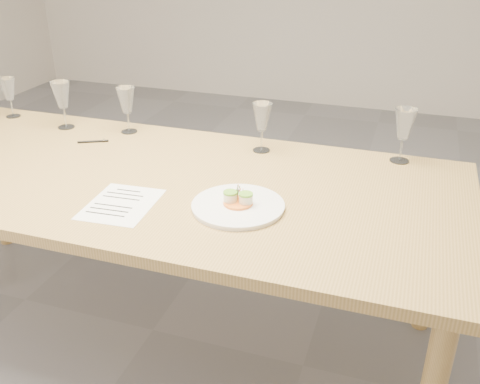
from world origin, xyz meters
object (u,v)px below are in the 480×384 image
(dinner_plate, at_px, (238,205))
(wine_glass_3, at_px, (262,118))
(wine_glass_1, at_px, (62,96))
(wine_glass_0, at_px, (8,90))
(wine_glass_4, at_px, (404,125))
(wine_glass_2, at_px, (126,101))
(dining_table, at_px, (140,190))
(recipe_sheet, at_px, (121,204))
(ballpoint_pen, at_px, (93,141))

(dinner_plate, distance_m, wine_glass_3, 0.52)
(wine_glass_1, xyz_separation_m, wine_glass_3, (0.93, 0.01, -0.01))
(wine_glass_0, bearing_deg, wine_glass_4, 0.86)
(dinner_plate, bearing_deg, wine_glass_2, 142.64)
(dining_table, height_order, wine_glass_2, wine_glass_2)
(wine_glass_1, bearing_deg, wine_glass_3, 0.81)
(dining_table, height_order, wine_glass_4, wine_glass_4)
(recipe_sheet, height_order, ballpoint_pen, ballpoint_pen)
(dinner_plate, relative_size, wine_glass_1, 1.43)
(wine_glass_2, relative_size, wine_glass_4, 0.96)
(wine_glass_2, bearing_deg, wine_glass_1, -172.74)
(ballpoint_pen, xyz_separation_m, wine_glass_4, (1.25, 0.20, 0.14))
(wine_glass_0, bearing_deg, ballpoint_pen, -17.74)
(dining_table, relative_size, recipe_sheet, 8.44)
(recipe_sheet, distance_m, wine_glass_3, 0.69)
(ballpoint_pen, relative_size, wine_glass_1, 0.56)
(ballpoint_pen, distance_m, wine_glass_3, 0.73)
(wine_glass_3, bearing_deg, dinner_plate, -82.17)
(dining_table, height_order, recipe_sheet, recipe_sheet)
(dining_table, height_order, wine_glass_0, wine_glass_0)
(ballpoint_pen, xyz_separation_m, wine_glass_2, (0.08, 0.16, 0.14))
(wine_glass_0, xyz_separation_m, wine_glass_3, (1.26, -0.04, 0.01))
(wine_glass_1, distance_m, wine_glass_2, 0.30)
(wine_glass_3, xyz_separation_m, wine_glass_4, (0.54, 0.07, 0.01))
(wine_glass_4, bearing_deg, dinner_plate, -129.78)
(wine_glass_3, bearing_deg, ballpoint_pen, -168.91)
(wine_glass_4, bearing_deg, wine_glass_0, -179.14)
(wine_glass_3, bearing_deg, wine_glass_2, 177.67)
(wine_glass_3, relative_size, wine_glass_4, 0.94)
(wine_glass_1, distance_m, wine_glass_4, 1.47)
(wine_glass_0, height_order, wine_glass_3, wine_glass_3)
(dinner_plate, xyz_separation_m, wine_glass_1, (-1.00, 0.49, 0.14))
(dinner_plate, height_order, wine_glass_3, wine_glass_3)
(ballpoint_pen, bearing_deg, wine_glass_1, 123.70)
(recipe_sheet, bearing_deg, ballpoint_pen, 127.04)
(wine_glass_1, bearing_deg, dinner_plate, -26.26)
(wine_glass_0, xyz_separation_m, wine_glass_1, (0.34, -0.05, 0.02))
(recipe_sheet, relative_size, wine_glass_2, 1.40)
(ballpoint_pen, distance_m, wine_glass_0, 0.60)
(recipe_sheet, relative_size, ballpoint_pen, 2.39)
(dinner_plate, relative_size, wine_glass_0, 1.62)
(wine_glass_1, bearing_deg, wine_glass_4, 3.10)
(dinner_plate, xyz_separation_m, wine_glass_3, (-0.07, 0.50, 0.13))
(wine_glass_2, height_order, wine_glass_3, wine_glass_2)
(recipe_sheet, bearing_deg, wine_glass_0, 142.45)
(recipe_sheet, xyz_separation_m, wine_glass_1, (-0.62, 0.59, 0.15))
(wine_glass_3, bearing_deg, dining_table, -135.81)
(dinner_plate, bearing_deg, wine_glass_1, 153.74)
(dining_table, xyz_separation_m, wine_glass_4, (0.92, 0.43, 0.22))
(wine_glass_4, bearing_deg, wine_glass_1, -176.90)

